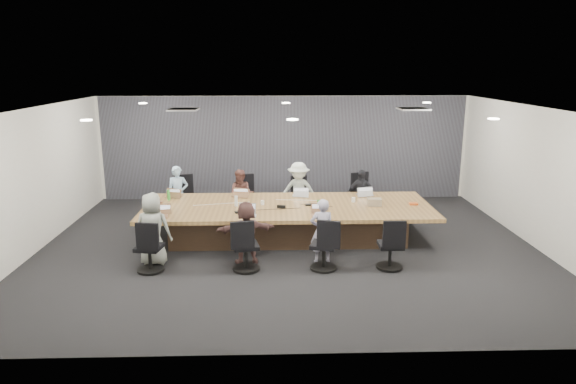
{
  "coord_description": "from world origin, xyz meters",
  "views": [
    {
      "loc": [
        -0.32,
        -9.87,
        3.6
      ],
      "look_at": [
        0.0,
        0.4,
        1.05
      ],
      "focal_mm": 32.0,
      "sensor_mm": 36.0,
      "label": 1
    }
  ],
  "objects_px": {
    "chair_4": "(149,252)",
    "laptop_5": "(248,216)",
    "person_1": "(242,195)",
    "mug_brown": "(161,204)",
    "person_2": "(299,192)",
    "person_6": "(322,231)",
    "laptop_1": "(240,196)",
    "laptop_3": "(365,195)",
    "bottle_clear": "(236,201)",
    "chair_2": "(298,201)",
    "person_4": "(153,229)",
    "chair_7": "(390,249)",
    "bottle_green_left": "(169,195)",
    "laptop_0": "(174,196)",
    "stapler": "(281,207)",
    "person_3": "(360,195)",
    "chair_0": "(181,201)",
    "chair_5": "(246,250)",
    "snack_packet": "(413,204)",
    "canvas_bag": "(374,202)",
    "chair_6": "(324,249)",
    "chair_1": "(243,200)",
    "conference_table": "(288,221)",
    "laptop_4": "(159,217)",
    "person_5": "(247,232)",
    "bottle_green_right": "(319,206)",
    "laptop_2": "(300,195)",
    "person_0": "(178,194)",
    "laptop_6": "(319,215)"
  },
  "relations": [
    {
      "from": "laptop_3",
      "to": "person_5",
      "type": "distance_m",
      "value": 3.36
    },
    {
      "from": "person_2",
      "to": "laptop_2",
      "type": "relative_size",
      "value": 4.22
    },
    {
      "from": "bottle_clear",
      "to": "laptop_6",
      "type": "bearing_deg",
      "value": -24.6
    },
    {
      "from": "person_6",
      "to": "chair_2",
      "type": "bearing_deg",
      "value": -89.27
    },
    {
      "from": "laptop_3",
      "to": "mug_brown",
      "type": "relative_size",
      "value": 3.33
    },
    {
      "from": "snack_packet",
      "to": "canvas_bag",
      "type": "bearing_deg",
      "value": -175.83
    },
    {
      "from": "conference_table",
      "to": "laptop_0",
      "type": "relative_size",
      "value": 17.8
    },
    {
      "from": "conference_table",
      "to": "laptop_2",
      "type": "height_order",
      "value": "laptop_2"
    },
    {
      "from": "chair_1",
      "to": "laptop_3",
      "type": "relative_size",
      "value": 2.33
    },
    {
      "from": "laptop_4",
      "to": "stapler",
      "type": "xyz_separation_m",
      "value": [
        2.38,
        0.57,
        0.02
      ]
    },
    {
      "from": "person_1",
      "to": "person_6",
      "type": "relative_size",
      "value": 1.0
    },
    {
      "from": "bottle_clear",
      "to": "chair_6",
      "type": "bearing_deg",
      "value": -44.9
    },
    {
      "from": "chair_2",
      "to": "person_4",
      "type": "distance_m",
      "value": 4.16
    },
    {
      "from": "person_0",
      "to": "person_6",
      "type": "xyz_separation_m",
      "value": [
        3.13,
        -2.7,
        -0.05
      ]
    },
    {
      "from": "laptop_0",
      "to": "laptop_3",
      "type": "xyz_separation_m",
      "value": [
        4.3,
        0.0,
        0.0
      ]
    },
    {
      "from": "chair_4",
      "to": "laptop_2",
      "type": "distance_m",
      "value": 3.78
    },
    {
      "from": "mug_brown",
      "to": "stapler",
      "type": "relative_size",
      "value": 0.6
    },
    {
      "from": "laptop_5",
      "to": "bottle_clear",
      "type": "bearing_deg",
      "value": 112.72
    },
    {
      "from": "chair_5",
      "to": "person_3",
      "type": "relative_size",
      "value": 0.63
    },
    {
      "from": "laptop_1",
      "to": "chair_1",
      "type": "bearing_deg",
      "value": -77.95
    },
    {
      "from": "person_2",
      "to": "person_6",
      "type": "relative_size",
      "value": 1.14
    },
    {
      "from": "laptop_4",
      "to": "laptop_0",
      "type": "bearing_deg",
      "value": 76.68
    },
    {
      "from": "chair_5",
      "to": "snack_packet",
      "type": "height_order",
      "value": "snack_packet"
    },
    {
      "from": "person_1",
      "to": "mug_brown",
      "type": "bearing_deg",
      "value": -131.99
    },
    {
      "from": "person_6",
      "to": "bottle_green_right",
      "type": "relative_size",
      "value": 5.2
    },
    {
      "from": "laptop_3",
      "to": "laptop_6",
      "type": "distance_m",
      "value": 1.99
    },
    {
      "from": "laptop_5",
      "to": "stapler",
      "type": "bearing_deg",
      "value": 43.73
    },
    {
      "from": "chair_0",
      "to": "chair_5",
      "type": "relative_size",
      "value": 1.07
    },
    {
      "from": "chair_1",
      "to": "bottle_green_right",
      "type": "relative_size",
      "value": 3.46
    },
    {
      "from": "chair_2",
      "to": "person_6",
      "type": "bearing_deg",
      "value": 86.23
    },
    {
      "from": "chair_0",
      "to": "person_5",
      "type": "height_order",
      "value": "person_5"
    },
    {
      "from": "person_2",
      "to": "laptop_3",
      "type": "distance_m",
      "value": 1.57
    },
    {
      "from": "chair_7",
      "to": "bottle_green_left",
      "type": "distance_m",
      "value": 4.92
    },
    {
      "from": "person_6",
      "to": "bottle_green_right",
      "type": "distance_m",
      "value": 0.89
    },
    {
      "from": "mug_brown",
      "to": "snack_packet",
      "type": "relative_size",
      "value": 0.59
    },
    {
      "from": "chair_5",
      "to": "bottle_green_left",
      "type": "bearing_deg",
      "value": 118.12
    },
    {
      "from": "chair_7",
      "to": "person_3",
      "type": "bearing_deg",
      "value": 91.91
    },
    {
      "from": "laptop_6",
      "to": "mug_brown",
      "type": "bearing_deg",
      "value": 164.92
    },
    {
      "from": "laptop_2",
      "to": "chair_5",
      "type": "bearing_deg",
      "value": 72.96
    },
    {
      "from": "bottle_clear",
      "to": "stapler",
      "type": "bearing_deg",
      "value": -11.63
    },
    {
      "from": "canvas_bag",
      "to": "conference_table",
      "type": "bearing_deg",
      "value": 176.77
    },
    {
      "from": "laptop_3",
      "to": "stapler",
      "type": "bearing_deg",
      "value": 20.04
    },
    {
      "from": "chair_4",
      "to": "person_5",
      "type": "xyz_separation_m",
      "value": [
        1.71,
        0.35,
        0.22
      ]
    },
    {
      "from": "stapler",
      "to": "snack_packet",
      "type": "xyz_separation_m",
      "value": [
        2.79,
        0.19,
        -0.01
      ]
    },
    {
      "from": "laptop_4",
      "to": "stapler",
      "type": "height_order",
      "value": "stapler"
    },
    {
      "from": "chair_4",
      "to": "laptop_5",
      "type": "bearing_deg",
      "value": 37.45
    },
    {
      "from": "chair_7",
      "to": "bottle_clear",
      "type": "xyz_separation_m",
      "value": [
        -2.88,
        1.66,
        0.48
      ]
    },
    {
      "from": "laptop_4",
      "to": "mug_brown",
      "type": "distance_m",
      "value": 0.81
    },
    {
      "from": "laptop_1",
      "to": "laptop_3",
      "type": "bearing_deg",
      "value": -167.95
    },
    {
      "from": "chair_2",
      "to": "person_6",
      "type": "xyz_separation_m",
      "value": [
        0.29,
        -3.05,
        0.24
      ]
    }
  ]
}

